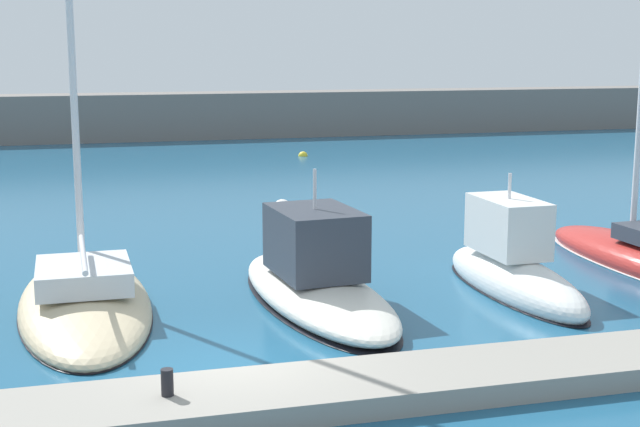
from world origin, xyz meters
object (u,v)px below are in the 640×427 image
object	(u,v)px
mooring_buoy_white	(282,209)
mooring_buoy_yellow	(303,156)
motorboat_white_fifth	(512,269)
sailboat_sand_third	(85,300)
motorboat_ivory_fourth	(316,279)
dock_bollard	(167,382)

from	to	relation	value
mooring_buoy_white	mooring_buoy_yellow	bearing A→B (deg)	73.03
motorboat_white_fifth	sailboat_sand_third	bearing A→B (deg)	82.69
motorboat_ivory_fourth	mooring_buoy_white	size ratio (longest dim) A/B	11.43
motorboat_white_fifth	mooring_buoy_yellow	bearing A→B (deg)	-4.79
mooring_buoy_yellow	dock_bollard	bearing A→B (deg)	-107.78
motorboat_ivory_fourth	dock_bollard	world-z (taller)	motorboat_ivory_fourth
mooring_buoy_white	mooring_buoy_yellow	xyz separation A→B (m)	(4.67, 15.31, 0.00)
mooring_buoy_white	mooring_buoy_yellow	distance (m)	16.01
mooring_buoy_white	dock_bollard	world-z (taller)	dock_bollard
mooring_buoy_white	dock_bollard	xyz separation A→B (m)	(-6.00, -17.96, 0.62)
motorboat_white_fifth	dock_bollard	size ratio (longest dim) A/B	13.99
motorboat_white_fifth	mooring_buoy_yellow	size ratio (longest dim) A/B	12.23
sailboat_sand_third	dock_bollard	distance (m)	6.73
motorboat_ivory_fourth	dock_bollard	distance (m)	6.99
motorboat_ivory_fourth	mooring_buoy_yellow	bearing A→B (deg)	-18.47
motorboat_white_fifth	motorboat_ivory_fourth	bearing A→B (deg)	86.18
mooring_buoy_yellow	dock_bollard	distance (m)	34.95
dock_bollard	sailboat_sand_third	bearing A→B (deg)	100.20
motorboat_white_fifth	mooring_buoy_yellow	world-z (taller)	motorboat_white_fifth
motorboat_white_fifth	dock_bollard	distance (m)	10.44
sailboat_sand_third	motorboat_white_fifth	size ratio (longest dim) A/B	2.25
sailboat_sand_third	mooring_buoy_white	xyz separation A→B (m)	(7.19, 11.35, -0.23)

